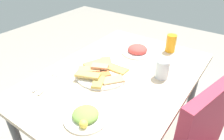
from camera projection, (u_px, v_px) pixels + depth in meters
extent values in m
cube|color=beige|center=(118.00, 76.00, 1.22)|extent=(1.15, 0.79, 0.02)
cylinder|color=#4A4B4E|center=(119.00, 72.00, 1.93)|extent=(0.04, 0.04, 0.70)
cylinder|color=#4A4B4E|center=(191.00, 99.00, 1.61)|extent=(0.04, 0.04, 0.70)
cube|color=#9B2A3F|center=(203.00, 130.00, 0.92)|extent=(0.40, 0.15, 0.46)
cylinder|color=white|center=(102.00, 74.00, 1.21)|extent=(0.31, 0.31, 0.01)
cube|color=#D56A35|center=(102.00, 75.00, 1.17)|extent=(0.11, 0.10, 0.01)
cube|color=tan|center=(100.00, 66.00, 1.22)|extent=(0.09, 0.11, 0.01)
cube|color=gold|center=(117.00, 69.00, 1.23)|extent=(0.07, 0.13, 0.01)
cube|color=tan|center=(88.00, 75.00, 1.14)|extent=(0.10, 0.15, 0.01)
cube|color=tan|center=(98.00, 82.00, 1.11)|extent=(0.12, 0.09, 0.01)
cube|color=tan|center=(107.00, 63.00, 1.29)|extent=(0.14, 0.13, 0.01)
cube|color=tan|center=(113.00, 80.00, 1.14)|extent=(0.13, 0.12, 0.01)
cube|color=tan|center=(89.00, 69.00, 1.22)|extent=(0.12, 0.14, 0.01)
cube|color=tan|center=(95.00, 64.00, 1.28)|extent=(0.14, 0.11, 0.01)
cylinder|color=white|center=(86.00, 117.00, 0.91)|extent=(0.20, 0.20, 0.01)
ellipsoid|color=#75A042|center=(86.00, 114.00, 0.90)|extent=(0.16, 0.16, 0.04)
sphere|color=#F1CF4A|center=(83.00, 124.00, 0.85)|extent=(0.04, 0.04, 0.04)
cylinder|color=white|center=(137.00, 52.00, 1.44)|extent=(0.21, 0.21, 0.01)
ellipsoid|color=#D4443E|center=(137.00, 49.00, 1.43)|extent=(0.15, 0.15, 0.06)
sphere|color=#E5E550|center=(136.00, 47.00, 1.46)|extent=(0.03, 0.03, 0.03)
cylinder|color=orange|center=(171.00, 43.00, 1.43)|extent=(0.08, 0.08, 0.12)
cylinder|color=silver|center=(162.00, 69.00, 1.16)|extent=(0.08, 0.08, 0.11)
cube|color=white|center=(46.00, 84.00, 1.13)|extent=(0.17, 0.17, 0.00)
cube|color=silver|center=(43.00, 82.00, 1.14)|extent=(0.18, 0.06, 0.00)
cube|color=silver|center=(48.00, 84.00, 1.12)|extent=(0.18, 0.08, 0.00)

